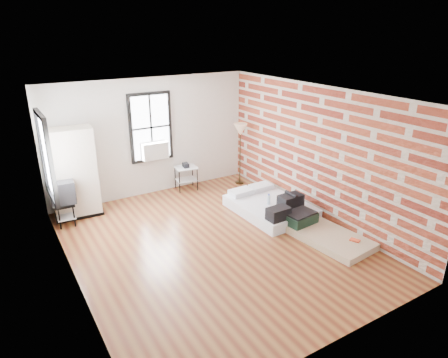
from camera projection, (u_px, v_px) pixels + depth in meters
ground at (214, 244)px, 7.60m from camera, size 6.00×6.00×0.00m
room_shell at (215, 150)px, 7.37m from camera, size 5.02×6.02×2.80m
mattress_main at (271, 206)px, 8.81m from camera, size 1.39×1.86×0.59m
mattress_bare at (320, 232)px, 7.81m from camera, size 1.07×1.80×0.37m
wardrobe at (73, 173)px, 8.44m from camera, size 1.03×0.64×1.94m
side_table at (186, 172)px, 9.96m from camera, size 0.58×0.49×0.70m
floor_lamp at (240, 133)px, 10.05m from camera, size 0.34×0.34×1.59m
tv_stand at (63, 193)px, 8.19m from camera, size 0.52×0.70×0.95m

